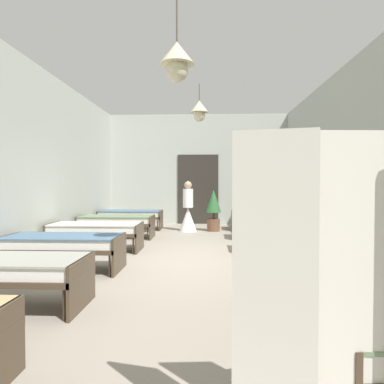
# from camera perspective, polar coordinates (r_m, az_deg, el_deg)

# --- Properties ---
(ground_plane) EXTENTS (6.76, 12.28, 0.10)m
(ground_plane) POSITION_cam_1_polar(r_m,az_deg,el_deg) (6.69, -0.36, -11.30)
(ground_plane) COLOR #9E9384
(room_shell) EXTENTS (6.56, 11.88, 3.80)m
(room_shell) POSITION_cam_1_polar(r_m,az_deg,el_deg) (7.87, 0.12, 4.94)
(room_shell) COLOR #B2B7AD
(room_shell) RESTS_ON ground
(bed_left_row_1) EXTENTS (1.90, 0.84, 0.57)m
(bed_left_row_1) POSITION_cam_1_polar(r_m,az_deg,el_deg) (4.70, -28.18, -10.91)
(bed_left_row_1) COLOR #473828
(bed_left_row_1) RESTS_ON ground
(bed_right_row_1) EXTENTS (1.90, 0.84, 0.57)m
(bed_right_row_1) POSITION_cam_1_polar(r_m,az_deg,el_deg) (4.41, 25.70, -11.70)
(bed_right_row_1) COLOR #473828
(bed_right_row_1) RESTS_ON ground
(bed_left_row_2) EXTENTS (1.90, 0.84, 0.57)m
(bed_left_row_2) POSITION_cam_1_polar(r_m,az_deg,el_deg) (6.21, -20.01, -7.81)
(bed_left_row_2) COLOR #473828
(bed_left_row_2) RESTS_ON ground
(bed_right_row_2) EXTENTS (1.90, 0.84, 0.57)m
(bed_right_row_2) POSITION_cam_1_polar(r_m,az_deg,el_deg) (5.99, 19.17, -8.14)
(bed_right_row_2) COLOR #473828
(bed_right_row_2) RESTS_ON ground
(bed_left_row_3) EXTENTS (1.90, 0.84, 0.57)m
(bed_left_row_3) POSITION_cam_1_polar(r_m,az_deg,el_deg) (7.80, -15.17, -5.86)
(bed_left_row_3) COLOR #473828
(bed_left_row_3) RESTS_ON ground
(bed_right_row_3) EXTENTS (1.90, 0.84, 0.57)m
(bed_right_row_3) POSITION_cam_1_polar(r_m,az_deg,el_deg) (7.63, 15.46, -6.03)
(bed_right_row_3) COLOR #473828
(bed_right_row_3) RESTS_ON ground
(bed_left_row_4) EXTENTS (1.90, 0.84, 0.57)m
(bed_left_row_4) POSITION_cam_1_polar(r_m,az_deg,el_deg) (9.44, -12.00, -4.56)
(bed_left_row_4) COLOR #473828
(bed_left_row_4) RESTS_ON ground
(bed_right_row_4) EXTENTS (1.90, 0.84, 0.57)m
(bed_right_row_4) POSITION_cam_1_polar(r_m,az_deg,el_deg) (9.30, 13.08, -4.66)
(bed_right_row_4) COLOR #473828
(bed_right_row_4) RESTS_ON ground
(bed_left_row_5) EXTENTS (1.90, 0.84, 0.57)m
(bed_left_row_5) POSITION_cam_1_polar(r_m,az_deg,el_deg) (11.10, -9.78, -3.64)
(bed_left_row_5) COLOR #473828
(bed_left_row_5) RESTS_ON ground
(bed_right_row_5) EXTENTS (1.90, 0.84, 0.57)m
(bed_right_row_5) POSITION_cam_1_polar(r_m,az_deg,el_deg) (10.98, 11.43, -3.70)
(bed_right_row_5) COLOR #473828
(bed_right_row_5) RESTS_ON ground
(nurse_near_aisle) EXTENTS (0.52, 0.52, 1.49)m
(nurse_near_aisle) POSITION_cam_1_polar(r_m,az_deg,el_deg) (10.45, -0.64, -3.44)
(nurse_near_aisle) COLOR white
(nurse_near_aisle) RESTS_ON ground
(potted_plant) EXTENTS (0.45, 0.45, 1.23)m
(potted_plant) POSITION_cam_1_polar(r_m,az_deg,el_deg) (10.50, 3.46, -2.47)
(potted_plant) COLOR brown
(potted_plant) RESTS_ON ground
(privacy_screen) EXTENTS (1.25, 0.18, 1.70)m
(privacy_screen) POSITION_cam_1_polar(r_m,az_deg,el_deg) (2.03, 25.07, -15.41)
(privacy_screen) COLOR silver
(privacy_screen) RESTS_ON ground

